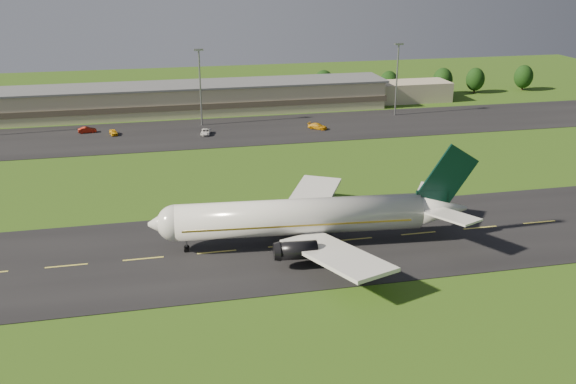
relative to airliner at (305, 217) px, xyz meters
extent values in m
plane|color=#284611|center=(-13.85, 0.07, -4.66)|extent=(360.00, 360.00, 0.00)
cube|color=black|center=(-13.85, 0.07, -4.61)|extent=(220.00, 30.00, 0.10)
cube|color=black|center=(-13.85, 72.07, -4.61)|extent=(260.00, 30.00, 0.10)
cylinder|color=silver|center=(-0.85, 0.07, 0.14)|extent=(38.33, 8.64, 5.60)
sphere|color=silver|center=(-19.79, 1.60, 0.14)|extent=(5.60, 5.60, 5.60)
cone|color=silver|center=(-21.78, 1.76, 0.14)|extent=(4.42, 5.68, 5.38)
cone|color=silver|center=(21.57, -1.74, 0.14)|extent=(9.41, 6.20, 5.49)
cube|color=olive|center=(-1.35, 0.11, -0.21)|extent=(35.34, 8.44, 0.28)
cube|color=black|center=(-20.39, 1.65, 0.69)|extent=(2.24, 3.15, 0.65)
cube|color=silver|center=(1.75, -11.18, -1.36)|extent=(12.90, 20.22, 2.20)
cube|color=silver|center=(3.52, 10.75, -1.36)|extent=(15.23, 20.01, 2.20)
cube|color=silver|center=(21.17, -6.73, 1.04)|extent=(7.05, 9.39, 0.91)
cube|color=silver|center=(21.98, 3.24, 1.04)|extent=(7.95, 9.32, 0.91)
cube|color=black|center=(20.08, -1.62, 1.94)|extent=(5.03, 0.95, 3.00)
cube|color=black|center=(22.57, -1.82, 5.64)|extent=(9.44, 1.21, 10.55)
cylinder|color=black|center=(-2.99, -7.78, -1.76)|extent=(5.80, 3.14, 2.70)
cylinder|color=black|center=(-1.70, 8.16, -1.76)|extent=(5.80, 3.14, 2.70)
cube|color=#BBAB8E|center=(-13.85, 96.07, -0.66)|extent=(120.00, 15.00, 8.00)
cube|color=#4C4438|center=(-13.85, 96.07, -1.46)|extent=(121.00, 15.40, 1.60)
cube|color=#595B60|center=(-13.85, 96.07, 3.49)|extent=(122.00, 16.00, 0.50)
cube|color=#BBAB8E|center=(56.15, 98.07, -1.66)|extent=(28.00, 11.00, 6.00)
cylinder|color=gray|center=(-8.85, 80.07, 5.34)|extent=(0.44, 0.44, 20.00)
cube|color=gray|center=(-8.85, 80.07, 15.44)|extent=(2.40, 1.20, 0.50)
cylinder|color=gray|center=(46.15, 80.07, 5.34)|extent=(0.44, 0.44, 20.00)
cube|color=gray|center=(46.15, 80.07, 15.44)|extent=(2.40, 1.20, 0.50)
cylinder|color=black|center=(-49.72, 106.15, -3.51)|extent=(0.56, 0.56, 2.30)
ellipsoid|color=black|center=(-49.72, 106.15, -0.69)|extent=(5.38, 5.38, 6.72)
cylinder|color=black|center=(32.49, 107.37, -3.24)|extent=(0.56, 0.56, 2.84)
ellipsoid|color=black|center=(32.49, 107.37, 0.23)|extent=(6.62, 6.62, 8.28)
cylinder|color=black|center=(53.97, 106.09, -3.37)|extent=(0.56, 0.56, 2.58)
ellipsoid|color=black|center=(53.97, 106.09, -0.21)|extent=(6.03, 6.03, 7.53)
cylinder|color=black|center=(72.19, 104.89, -3.29)|extent=(0.56, 0.56, 2.75)
ellipsoid|color=black|center=(72.19, 104.89, 0.08)|extent=(6.42, 6.42, 8.02)
cylinder|color=black|center=(84.06, 105.26, -3.35)|extent=(0.56, 0.56, 2.62)
ellipsoid|color=black|center=(84.06, 105.26, -0.16)|extent=(6.10, 6.10, 7.63)
cylinder|color=black|center=(102.17, 105.86, -3.32)|extent=(0.56, 0.56, 2.68)
ellipsoid|color=black|center=(102.17, 105.86, -0.05)|extent=(6.25, 6.25, 7.82)
imported|color=#E1A10D|center=(-31.75, 74.65, -3.87)|extent=(2.51, 4.32, 1.38)
imported|color=maroon|center=(-38.39, 78.22, -3.81)|extent=(4.74, 2.18, 1.51)
imported|color=silver|center=(-8.81, 69.98, -3.87)|extent=(3.21, 5.32, 1.38)
imported|color=orange|center=(20.43, 69.31, -3.80)|extent=(5.41, 4.92, 1.52)
camera|label=1|loc=(-22.21, -89.09, 37.73)|focal=40.00mm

